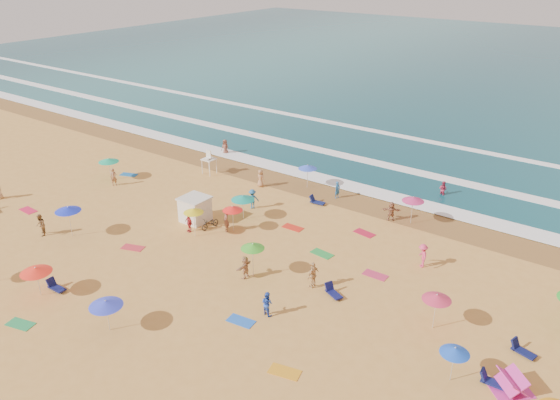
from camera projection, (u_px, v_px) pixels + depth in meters
The scene contains 12 objects.
ground at pixel (249, 250), 40.96m from camera, with size 220.00×220.00×0.00m, color gold.
ocean at pixel (527, 69), 102.92m from camera, with size 220.00×140.00×0.18m, color #0C4756.
wet_sand at pixel (334, 195), 50.18m from camera, with size 220.00×220.00×0.00m, color olive.
surf_foam at pixel (378, 166), 56.64m from camera, with size 200.00×18.70×0.05m.
cabana at pixel (195, 210), 44.97m from camera, with size 2.00×2.00×2.00m, color white.
cabana_roof at pixel (194, 198), 44.52m from camera, with size 2.20×2.20×0.12m, color silver.
bicycle at pixel (210, 223), 43.96m from camera, with size 0.60×1.72×0.91m, color black.
lifeguard_stand at pixel (209, 164), 54.49m from camera, with size 1.20×1.20×2.10m, color white, non-canonical shape.
beach_umbrellas at pixel (269, 243), 37.64m from camera, with size 49.09×28.99×0.82m.
loungers at pixel (300, 293), 35.54m from camera, with size 45.62×23.94×0.34m.
towels at pixel (215, 254), 40.39m from camera, with size 31.30×23.68×0.03m.
beachgoers at pixel (282, 217), 44.21m from camera, with size 50.48×26.97×2.14m.
Camera 1 is at (22.69, -27.60, 20.51)m, focal length 35.00 mm.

